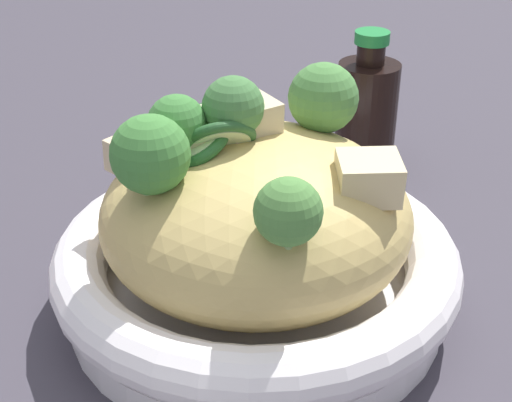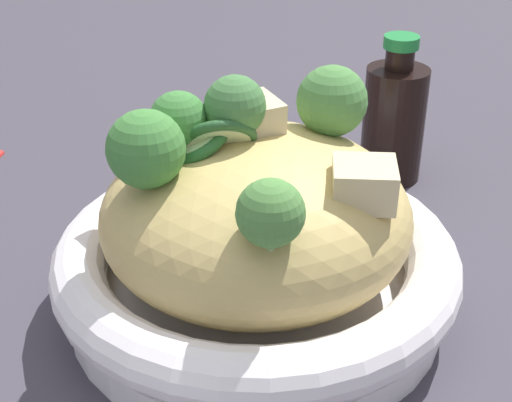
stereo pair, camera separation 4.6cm
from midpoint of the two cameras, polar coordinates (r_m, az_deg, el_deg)
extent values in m
plane|color=#3D3842|center=(0.50, 2.64, -7.98)|extent=(3.00, 3.00, 0.00)
cylinder|color=white|center=(0.49, 2.66, -7.08)|extent=(0.24, 0.24, 0.02)
torus|color=white|center=(0.48, 2.74, -4.43)|extent=(0.26, 0.26, 0.04)
ellipsoid|color=tan|center=(0.46, 2.83, -1.15)|extent=(0.19, 0.19, 0.10)
torus|color=tan|center=(0.44, 4.34, 2.34)|extent=(0.06, 0.06, 0.02)
torus|color=tan|center=(0.43, 3.25, 0.94)|extent=(0.06, 0.06, 0.01)
cone|color=#A0C27B|center=(0.49, 8.41, 4.96)|extent=(0.03, 0.02, 0.02)
sphere|color=#4C8541|center=(0.48, 8.62, 7.55)|extent=(0.06, 0.06, 0.05)
cone|color=#9DC26F|center=(0.45, 1.33, 4.62)|extent=(0.02, 0.02, 0.02)
sphere|color=#45793F|center=(0.44, 1.37, 7.24)|extent=(0.05, 0.05, 0.04)
cone|color=#97C072|center=(0.45, -2.92, 3.97)|extent=(0.02, 0.02, 0.01)
sphere|color=#407F3A|center=(0.44, -2.98, 6.18)|extent=(0.05, 0.05, 0.04)
cone|color=#A5C178|center=(0.42, -5.21, 1.12)|extent=(0.03, 0.03, 0.02)
sphere|color=#42823A|center=(0.41, -5.35, 3.92)|extent=(0.05, 0.05, 0.04)
cone|color=#A0BB74|center=(0.38, 4.53, -3.61)|extent=(0.02, 0.02, 0.01)
sphere|color=#508740|center=(0.37, 4.65, -1.03)|extent=(0.04, 0.04, 0.04)
cylinder|color=orange|center=(0.50, -2.84, 5.51)|extent=(0.03, 0.03, 0.02)
cylinder|color=orange|center=(0.46, 2.49, 5.72)|extent=(0.03, 0.03, 0.02)
cylinder|color=orange|center=(0.46, -6.17, 3.23)|extent=(0.03, 0.02, 0.03)
cylinder|color=beige|center=(0.44, -1.79, 4.39)|extent=(0.05, 0.05, 0.02)
torus|color=#265B28|center=(0.44, -1.79, 4.39)|extent=(0.06, 0.06, 0.03)
cylinder|color=beige|center=(0.44, 0.18, 4.77)|extent=(0.04, 0.04, 0.03)
torus|color=#275429|center=(0.44, 0.18, 4.77)|extent=(0.05, 0.05, 0.04)
cylinder|color=beige|center=(0.50, -0.72, 6.15)|extent=(0.05, 0.05, 0.02)
torus|color=#245925|center=(0.50, -0.72, 6.15)|extent=(0.06, 0.06, 0.02)
cube|color=beige|center=(0.47, -6.14, 4.01)|extent=(0.04, 0.04, 0.02)
cube|color=beige|center=(0.42, 11.39, 1.21)|extent=(0.03, 0.04, 0.03)
cube|color=beige|center=(0.46, 2.43, 6.07)|extent=(0.05, 0.05, 0.03)
cube|color=beige|center=(0.45, -2.22, 4.91)|extent=(0.03, 0.03, 0.02)
cylinder|color=black|center=(0.65, 12.52, 5.72)|extent=(0.05, 0.05, 0.10)
cylinder|color=black|center=(0.63, 13.09, 10.59)|extent=(0.02, 0.02, 0.02)
cylinder|color=#1E7F38|center=(0.62, 13.24, 11.78)|extent=(0.03, 0.03, 0.01)
camera|label=1|loc=(0.02, -87.14, 1.62)|focal=52.04mm
camera|label=2|loc=(0.02, 92.86, -1.62)|focal=52.04mm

